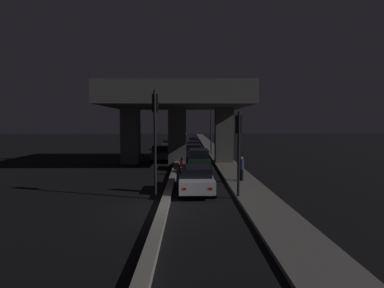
% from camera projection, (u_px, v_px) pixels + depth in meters
% --- Properties ---
extents(ground_plane, '(200.00, 200.00, 0.00)m').
position_uv_depth(ground_plane, '(164.00, 211.00, 13.69)').
color(ground_plane, black).
extents(median_divider, '(0.43, 126.00, 0.28)m').
position_uv_depth(median_divider, '(182.00, 147.00, 48.59)').
color(median_divider, gray).
rests_on(median_divider, ground_plane).
extents(sidewalk_right, '(2.17, 126.00, 0.16)m').
position_uv_depth(sidewalk_right, '(215.00, 151.00, 41.66)').
color(sidewalk_right, slate).
rests_on(sidewalk_right, ground_plane).
extents(elevated_overpass, '(13.35, 11.83, 8.41)m').
position_uv_depth(elevated_overpass, '(177.00, 102.00, 29.39)').
color(elevated_overpass, '#5B5956').
rests_on(elevated_overpass, ground_plane).
extents(traffic_light_left_of_median, '(0.30, 0.49, 5.72)m').
position_uv_depth(traffic_light_left_of_median, '(155.00, 126.00, 15.62)').
color(traffic_light_left_of_median, black).
rests_on(traffic_light_left_of_median, ground_plane).
extents(traffic_light_right_of_median, '(0.30, 0.49, 4.61)m').
position_uv_depth(traffic_light_right_of_median, '(238.00, 139.00, 15.73)').
color(traffic_light_right_of_median, black).
rests_on(traffic_light_right_of_median, ground_plane).
extents(street_lamp, '(2.82, 0.32, 7.24)m').
position_uv_depth(street_lamp, '(208.00, 120.00, 36.51)').
color(street_lamp, '#2D2D30').
rests_on(street_lamp, ground_plane).
extents(car_white_lead, '(2.10, 4.80, 1.50)m').
position_uv_depth(car_white_lead, '(196.00, 178.00, 17.43)').
color(car_white_lead, silver).
rests_on(car_white_lead, ground_plane).
extents(car_dark_green_second, '(1.98, 4.26, 1.77)m').
position_uv_depth(car_dark_green_second, '(199.00, 159.00, 25.70)').
color(car_dark_green_second, black).
rests_on(car_dark_green_second, ground_plane).
extents(car_dark_blue_third, '(1.94, 3.96, 1.60)m').
position_uv_depth(car_dark_blue_third, '(193.00, 151.00, 34.09)').
color(car_dark_blue_third, '#141938').
rests_on(car_dark_blue_third, ground_plane).
extents(car_black_fourth, '(2.19, 4.53, 1.49)m').
position_uv_depth(car_black_fourth, '(194.00, 146.00, 41.56)').
color(car_black_fourth, black).
rests_on(car_black_fourth, ground_plane).
extents(car_silver_fifth, '(1.93, 4.26, 1.74)m').
position_uv_depth(car_silver_fifth, '(193.00, 142.00, 48.65)').
color(car_silver_fifth, gray).
rests_on(car_silver_fifth, ground_plane).
extents(car_grey_lead_oncoming, '(2.08, 4.76, 1.61)m').
position_uv_depth(car_grey_lead_oncoming, '(161.00, 152.00, 32.72)').
color(car_grey_lead_oncoming, '#515459').
rests_on(car_grey_lead_oncoming, ground_plane).
extents(car_silver_second_oncoming, '(1.96, 4.38, 1.46)m').
position_uv_depth(car_silver_second_oncoming, '(169.00, 145.00, 45.09)').
color(car_silver_second_oncoming, gray).
rests_on(car_silver_second_oncoming, ground_plane).
extents(car_white_third_oncoming, '(1.97, 4.09, 1.36)m').
position_uv_depth(car_white_third_oncoming, '(172.00, 141.00, 55.54)').
color(car_white_third_oncoming, silver).
rests_on(car_white_third_oncoming, ground_plane).
extents(motorcycle_blue_filtering_near, '(0.34, 1.82, 1.38)m').
position_uv_depth(motorcycle_blue_filtering_near, '(179.00, 180.00, 17.85)').
color(motorcycle_blue_filtering_near, black).
rests_on(motorcycle_blue_filtering_near, ground_plane).
extents(motorcycle_white_filtering_mid, '(0.32, 1.88, 1.40)m').
position_uv_depth(motorcycle_white_filtering_mid, '(182.00, 168.00, 22.88)').
color(motorcycle_white_filtering_mid, black).
rests_on(motorcycle_white_filtering_mid, ground_plane).
extents(pedestrian_on_sidewalk, '(0.31, 0.31, 1.61)m').
position_uv_depth(pedestrian_on_sidewalk, '(241.00, 169.00, 19.99)').
color(pedestrian_on_sidewalk, black).
rests_on(pedestrian_on_sidewalk, sidewalk_right).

